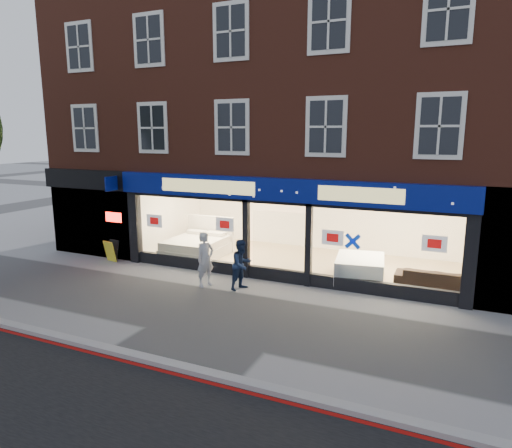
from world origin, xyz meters
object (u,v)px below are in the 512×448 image
Objects in this scene: pedestrian_blue at (242,265)px; sofa at (433,279)px; pedestrian_grey at (205,259)px; a_board at (112,251)px; display_bed at (197,246)px; mattress_stack at (360,268)px.

sofa is at bearing -49.63° from pedestrian_blue.
pedestrian_grey is 1.17m from pedestrian_blue.
a_board reaches higher than sofa.
display_bed is 3.23m from pedestrian_grey.
pedestrian_blue is at bearing -59.00° from pedestrian_grey.
pedestrian_blue is (5.71, -0.78, 0.37)m from a_board.
mattress_stack is 1.20× the size of pedestrian_grey.
pedestrian_grey reaches higher than mattress_stack.
pedestrian_grey is at bearing 18.91° from sofa.
pedestrian_blue is (-5.26, -2.02, 0.35)m from sofa.
sofa is (2.16, -0.06, -0.05)m from mattress_stack.
sofa is 11.03m from a_board.
pedestrian_blue is at bearing 3.29° from a_board.
display_bed is at bearing 70.80° from pedestrian_blue.
display_bed is at bearing 176.85° from mattress_stack.
sofa is 6.79m from pedestrian_grey.
pedestrian_grey reaches higher than pedestrian_blue.
display_bed is 1.12× the size of sofa.
display_bed is at bearing -2.78° from sofa.
mattress_stack is (6.14, -0.34, -0.01)m from display_bed.
pedestrian_blue is at bearing -146.08° from mattress_stack.
pedestrian_grey is (1.89, -2.60, 0.37)m from display_bed.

